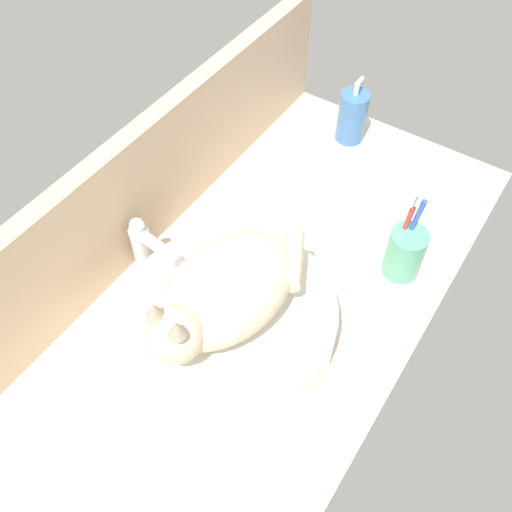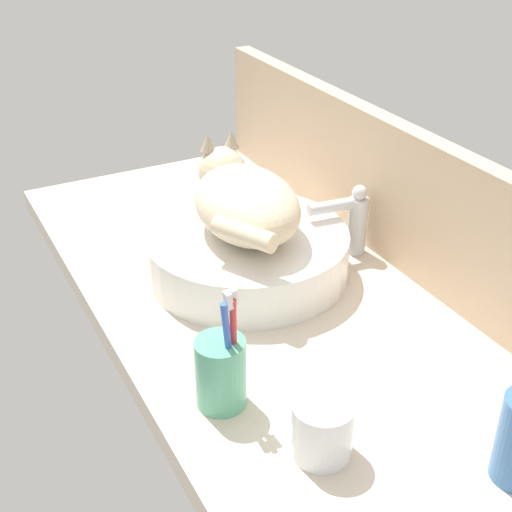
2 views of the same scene
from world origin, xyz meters
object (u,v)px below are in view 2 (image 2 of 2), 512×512
Objects in this scene: sink_basin at (245,254)px; cat at (241,200)px; toothbrush_cup at (221,371)px; water_glass at (322,432)px; faucet at (352,218)px.

cat is at bearing 176.04° from sink_basin.
toothbrush_cup reaches higher than water_glass.
faucet reaches higher than water_glass.
sink_basin is 1.12× the size of cat.
faucet is 1.74× the size of water_glass.
toothbrush_cup reaches higher than faucet.
faucet is (3.89, 20.70, -6.50)cm from cat.
sink_basin is at bearing 147.81° from toothbrush_cup.
toothbrush_cup is (28.82, -18.14, 1.41)cm from sink_basin.
cat is at bearing -100.65° from faucet.
sink_basin is 21.20cm from faucet.
cat is 1.71× the size of toothbrush_cup.
sink_basin is at bearing -3.96° from cat.
water_glass is at bearing -14.18° from cat.
sink_basin is 1.91× the size of toothbrush_cup.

